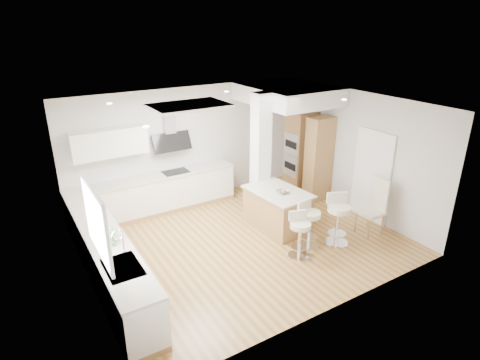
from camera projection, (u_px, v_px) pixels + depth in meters
ground at (243, 240)px, 8.26m from camera, size 6.00×6.00×0.00m
ceiling at (243, 240)px, 8.26m from camera, size 6.00×5.00×0.02m
wall_back at (189, 145)px, 9.71m from camera, size 6.00×0.04×2.80m
wall_left at (82, 214)px, 6.28m from camera, size 0.04×5.00×2.80m
wall_right at (354, 152)px, 9.20m from camera, size 0.04×5.00×2.80m
skylight at (190, 106)px, 7.31m from camera, size 4.10×2.10×0.06m
window_left at (96, 220)px, 5.48m from camera, size 0.06×1.28×1.07m
doorway_right at (371, 177)px, 8.86m from camera, size 0.05×1.00×2.10m
counter_left at (105, 254)px, 6.96m from camera, size 0.63×4.50×1.35m
counter_back at (159, 183)px, 9.31m from camera, size 3.62×0.63×2.50m
pillar at (261, 155)px, 9.00m from camera, size 0.35×0.35×2.80m
soffit at (288, 94)px, 9.42m from camera, size 1.78×2.20×0.40m
oven_column at (307, 155)px, 10.14m from camera, size 0.63×1.21×2.10m
peninsula at (277, 209)px, 8.66m from camera, size 1.05×1.49×0.92m
bar_stool_a at (300, 232)px, 7.54m from camera, size 0.51×0.51×0.91m
bar_stool_b at (309, 222)px, 7.89m from camera, size 0.50×0.50×0.96m
bar_stool_c at (338, 217)px, 7.96m from camera, size 0.63×0.63×1.06m
dining_chair at (375, 205)px, 8.35m from camera, size 0.49×0.49×1.22m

